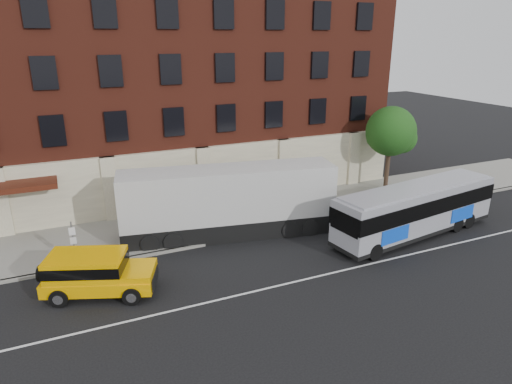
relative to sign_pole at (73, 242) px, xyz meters
name	(u,v)px	position (x,y,z in m)	size (l,w,h in m)	color
ground	(283,291)	(8.50, -6.15, -1.45)	(120.00, 120.00, 0.00)	black
sidewalk	(218,220)	(8.50, 2.85, -1.38)	(60.00, 6.00, 0.15)	gray
kerb	(235,239)	(8.50, -0.15, -1.38)	(60.00, 0.25, 0.15)	gray
lane_line	(278,286)	(8.50, -5.65, -1.45)	(60.00, 0.12, 0.01)	silver
building	(179,86)	(8.49, 10.77, 6.13)	(30.00, 12.10, 15.00)	#5F2216
sign_pole	(73,242)	(0.00, 0.00, 0.00)	(0.30, 0.20, 2.50)	slate
street_tree	(391,133)	(22.04, 3.34, 2.96)	(3.60, 3.60, 6.20)	#37281B
city_bus	(416,208)	(18.32, -3.72, 0.23)	(11.31, 3.89, 3.04)	#92929B
yellow_suv	(94,272)	(0.69, -2.91, -0.33)	(5.22, 3.57, 1.95)	#FFB100
shipping_container	(229,203)	(8.44, 0.65, 0.56)	(12.43, 4.55, 4.06)	black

